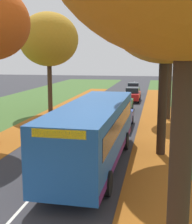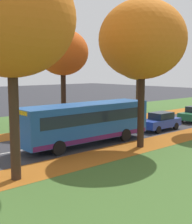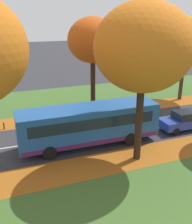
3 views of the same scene
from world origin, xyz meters
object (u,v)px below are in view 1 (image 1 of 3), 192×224
tree_left_mid (49,40)px  car_red_third_in_line (132,94)px  car_black_fourth_in_line (133,89)px  bus (94,130)px  tree_right_near (166,10)px  tree_right_mid (171,35)px  car_green_following (123,103)px  car_blue_lead (120,116)px

tree_left_mid → car_red_third_in_line: (7.05, 8.58, -5.85)m
car_red_third_in_line → car_black_fourth_in_line: bearing=93.3°
bus → car_black_fourth_in_line: 28.97m
bus → car_red_third_in_line: bus is taller
tree_right_near → car_black_fourth_in_line: 27.62m
tree_right_mid → car_black_fourth_in_line: bearing=103.8°
car_black_fourth_in_line → car_green_following: bearing=-89.8°
tree_right_mid → car_blue_lead: bearing=-132.8°
car_green_following → car_black_fourth_in_line: size_ratio=0.99×
tree_left_mid → tree_right_near: tree_right_near is taller
tree_right_near → car_green_following: (-3.36, 12.79, -6.61)m
car_red_third_in_line → bus: bearing=-90.4°
tree_right_mid → tree_right_near: bearing=-93.9°
car_blue_lead → car_black_fourth_in_line: bearing=91.4°
car_blue_lead → car_green_following: 6.68m
car_green_following → car_red_third_in_line: bearing=87.1°
tree_left_mid → car_blue_lead: (7.17, -5.13, -5.85)m
car_red_third_in_line → car_black_fourth_in_line: same height
tree_left_mid → bus: (6.89, -13.60, -4.96)m
tree_right_mid → car_black_fourth_in_line: tree_right_mid is taller
tree_right_near → car_green_following: tree_right_near is taller
tree_right_near → bus: 6.94m
bus → car_red_third_in_line: bearing=89.6°
tree_right_near → car_black_fourth_in_line: (-3.40, 26.60, -6.61)m
car_blue_lead → tree_left_mid: bearing=144.4°
tree_right_near → car_blue_lead: tree_right_near is taller
bus → car_black_fourth_in_line: bearing=90.5°
car_red_third_in_line → tree_right_mid: bearing=-69.4°
bus → car_red_third_in_line: 22.20m
tree_right_near → car_blue_lead: 9.46m
tree_right_mid → car_green_following: bearing=145.3°
tree_right_near → bus: bearing=-143.4°
tree_right_near → car_blue_lead: (-2.89, 6.13, -6.61)m
tree_left_mid → car_red_third_in_line: 12.55m
tree_right_mid → car_blue_lead: tree_right_mid is taller
car_green_following → tree_right_mid: bearing=-34.7°
tree_right_mid → car_red_third_in_line: (-3.69, 9.84, -6.04)m
tree_left_mid → car_red_third_in_line: bearing=50.6°
car_blue_lead → car_red_third_in_line: size_ratio=1.00×
bus → car_blue_lead: 8.53m
tree_right_near → car_black_fourth_in_line: tree_right_near is taller
tree_left_mid → bus: size_ratio=0.87×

